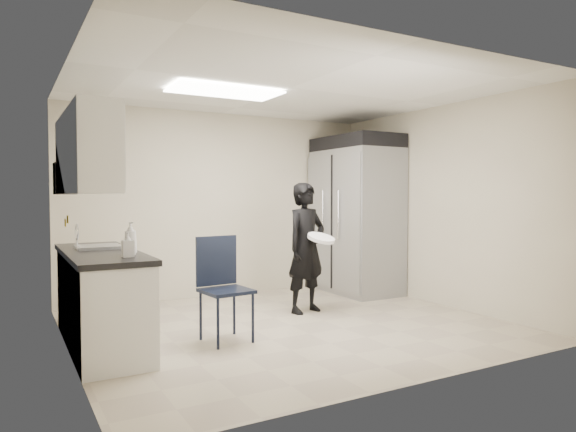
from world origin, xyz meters
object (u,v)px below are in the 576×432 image
man_tuxedo (306,248)px  lower_counter (101,301)px  folding_chair (226,291)px  commercial_fridge (356,221)px

man_tuxedo → lower_counter: bearing=172.7°
folding_chair → man_tuxedo: (1.34, 0.71, 0.30)m
folding_chair → man_tuxedo: bearing=22.3°
commercial_fridge → folding_chair: commercial_fridge is taller
lower_counter → man_tuxedo: size_ratio=1.20×
folding_chair → man_tuxedo: man_tuxedo is taller
man_tuxedo → folding_chair: bearing=-166.0°
commercial_fridge → folding_chair: (-2.68, -1.50, -0.55)m
lower_counter → commercial_fridge: 3.98m
lower_counter → folding_chair: size_ratio=1.90×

